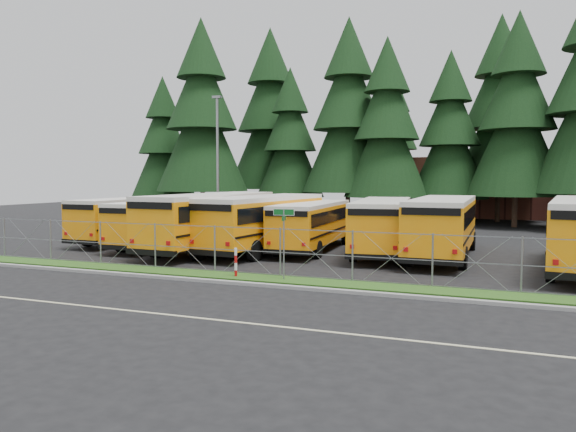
{
  "coord_description": "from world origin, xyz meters",
  "views": [
    {
      "loc": [
        7.57,
        -21.76,
        4.04
      ],
      "look_at": [
        -2.65,
        4.0,
        2.11
      ],
      "focal_mm": 35.0,
      "sensor_mm": 36.0,
      "label": 1
    }
  ],
  "objects_px": {
    "bus_2": "(214,222)",
    "bus_0": "(137,220)",
    "bus_3": "(267,224)",
    "bus_5": "(383,227)",
    "bus_4": "(313,227)",
    "street_sign": "(284,229)",
    "striped_bollard": "(236,263)",
    "light_standard": "(218,158)",
    "bus_6": "(443,228)",
    "bus_1": "(167,224)"
  },
  "relations": [
    {
      "from": "bus_2",
      "to": "bus_0",
      "type": "bearing_deg",
      "value": 165.89
    },
    {
      "from": "bus_3",
      "to": "bus_5",
      "type": "xyz_separation_m",
      "value": [
        6.06,
        1.33,
        -0.08
      ]
    },
    {
      "from": "bus_4",
      "to": "street_sign",
      "type": "height_order",
      "value": "street_sign"
    },
    {
      "from": "bus_4",
      "to": "bus_5",
      "type": "relative_size",
      "value": 0.93
    },
    {
      "from": "street_sign",
      "to": "striped_bollard",
      "type": "bearing_deg",
      "value": -176.72
    },
    {
      "from": "bus_4",
      "to": "striped_bollard",
      "type": "xyz_separation_m",
      "value": [
        -0.19,
        -8.99,
        -0.73
      ]
    },
    {
      "from": "striped_bollard",
      "to": "bus_5",
      "type": "bearing_deg",
      "value": 65.73
    },
    {
      "from": "bus_3",
      "to": "light_standard",
      "type": "distance_m",
      "value": 13.89
    },
    {
      "from": "bus_2",
      "to": "bus_3",
      "type": "height_order",
      "value": "bus_2"
    },
    {
      "from": "bus_2",
      "to": "bus_6",
      "type": "height_order",
      "value": "bus_2"
    },
    {
      "from": "bus_0",
      "to": "street_sign",
      "type": "distance_m",
      "value": 15.93
    },
    {
      "from": "striped_bollard",
      "to": "light_standard",
      "type": "bearing_deg",
      "value": 120.66
    },
    {
      "from": "bus_2",
      "to": "bus_6",
      "type": "distance_m",
      "value": 12.07
    },
    {
      "from": "bus_0",
      "to": "street_sign",
      "type": "height_order",
      "value": "street_sign"
    },
    {
      "from": "bus_1",
      "to": "bus_5",
      "type": "distance_m",
      "value": 12.38
    },
    {
      "from": "bus_3",
      "to": "bus_4",
      "type": "height_order",
      "value": "bus_3"
    },
    {
      "from": "bus_1",
      "to": "bus_5",
      "type": "xyz_separation_m",
      "value": [
        12.3,
        1.42,
        0.09
      ]
    },
    {
      "from": "bus_5",
      "to": "street_sign",
      "type": "relative_size",
      "value": 3.88
    },
    {
      "from": "bus_3",
      "to": "bus_0",
      "type": "bearing_deg",
      "value": 178.47
    },
    {
      "from": "bus_1",
      "to": "bus_6",
      "type": "height_order",
      "value": "bus_6"
    },
    {
      "from": "bus_1",
      "to": "street_sign",
      "type": "height_order",
      "value": "street_sign"
    },
    {
      "from": "bus_2",
      "to": "striped_bollard",
      "type": "relative_size",
      "value": 9.95
    },
    {
      "from": "bus_3",
      "to": "light_standard",
      "type": "height_order",
      "value": "light_standard"
    },
    {
      "from": "bus_1",
      "to": "light_standard",
      "type": "xyz_separation_m",
      "value": [
        -2.31,
        10.28,
        4.16
      ]
    },
    {
      "from": "bus_2",
      "to": "striped_bollard",
      "type": "bearing_deg",
      "value": -52.3
    },
    {
      "from": "light_standard",
      "to": "bus_2",
      "type": "bearing_deg",
      "value": -62.36
    },
    {
      "from": "bus_1",
      "to": "bus_5",
      "type": "bearing_deg",
      "value": 4.08
    },
    {
      "from": "bus_1",
      "to": "bus_2",
      "type": "distance_m",
      "value": 3.53
    },
    {
      "from": "bus_0",
      "to": "bus_4",
      "type": "height_order",
      "value": "bus_0"
    },
    {
      "from": "bus_1",
      "to": "striped_bollard",
      "type": "xyz_separation_m",
      "value": [
        8.26,
        -7.55,
        -0.74
      ]
    },
    {
      "from": "bus_3",
      "to": "bus_5",
      "type": "relative_size",
      "value": 1.06
    },
    {
      "from": "bus_5",
      "to": "striped_bollard",
      "type": "distance_m",
      "value": 9.87
    },
    {
      "from": "bus_2",
      "to": "bus_4",
      "type": "xyz_separation_m",
      "value": [
        4.99,
        2.17,
        -0.24
      ]
    },
    {
      "from": "bus_2",
      "to": "light_standard",
      "type": "height_order",
      "value": "light_standard"
    },
    {
      "from": "bus_2",
      "to": "bus_6",
      "type": "relative_size",
      "value": 1.04
    },
    {
      "from": "bus_0",
      "to": "bus_1",
      "type": "relative_size",
      "value": 1.03
    },
    {
      "from": "bus_3",
      "to": "striped_bollard",
      "type": "distance_m",
      "value": 7.95
    },
    {
      "from": "bus_3",
      "to": "bus_6",
      "type": "bearing_deg",
      "value": 11.91
    },
    {
      "from": "bus_2",
      "to": "bus_5",
      "type": "height_order",
      "value": "bus_2"
    },
    {
      "from": "bus_0",
      "to": "bus_4",
      "type": "distance_m",
      "value": 11.51
    },
    {
      "from": "bus_1",
      "to": "bus_3",
      "type": "distance_m",
      "value": 6.24
    },
    {
      "from": "striped_bollard",
      "to": "bus_0",
      "type": "bearing_deg",
      "value": 142.23
    },
    {
      "from": "bus_2",
      "to": "light_standard",
      "type": "distance_m",
      "value": 13.03
    },
    {
      "from": "striped_bollard",
      "to": "light_standard",
      "type": "relative_size",
      "value": 0.12
    },
    {
      "from": "bus_0",
      "to": "bus_5",
      "type": "height_order",
      "value": "bus_5"
    },
    {
      "from": "bus_0",
      "to": "bus_5",
      "type": "bearing_deg",
      "value": 3.13
    },
    {
      "from": "light_standard",
      "to": "bus_6",
      "type": "bearing_deg",
      "value": -27.38
    },
    {
      "from": "bus_1",
      "to": "bus_2",
      "type": "bearing_deg",
      "value": -14.29
    },
    {
      "from": "bus_0",
      "to": "bus_3",
      "type": "bearing_deg",
      "value": -4.59
    },
    {
      "from": "light_standard",
      "to": "street_sign",
      "type": "bearing_deg",
      "value": -54.56
    }
  ]
}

